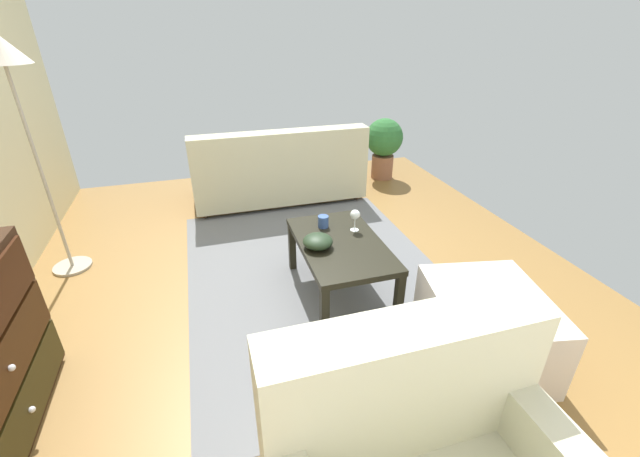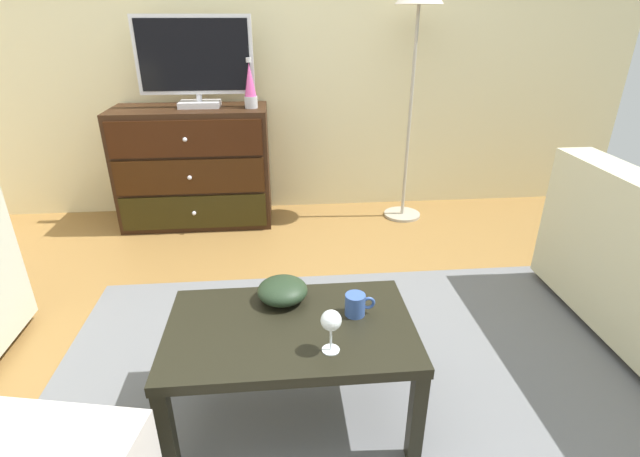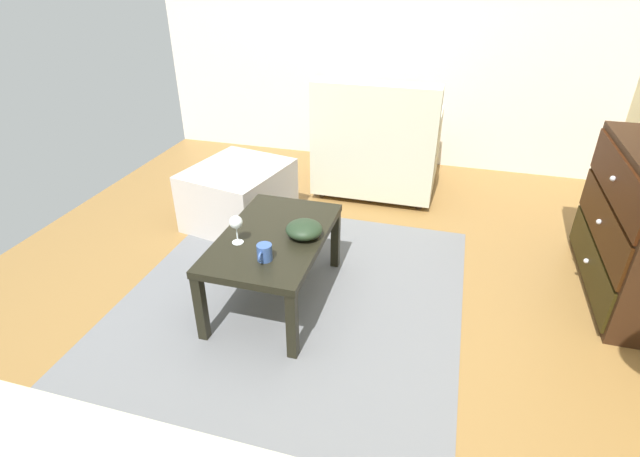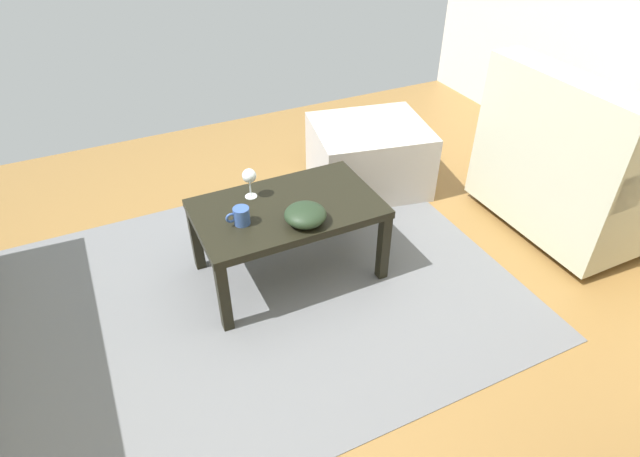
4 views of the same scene
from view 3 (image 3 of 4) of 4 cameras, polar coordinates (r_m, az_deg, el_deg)
ground_plane at (r=2.77m, az=0.34°, el=-10.13°), size 5.40×4.45×0.05m
wall_plain_left at (r=4.57m, az=9.54°, el=24.35°), size 0.12×4.45×2.72m
area_rug at (r=2.66m, az=-5.09°, el=-11.51°), size 2.60×1.90×0.01m
coffee_table at (r=2.66m, az=-5.44°, el=-1.72°), size 0.90×0.55×0.43m
wine_glass at (r=2.52m, az=-9.84°, el=0.62°), size 0.07×0.07×0.16m
mug at (r=2.40m, az=-6.57°, el=-2.83°), size 0.11×0.08×0.08m
bowl_decorative at (r=2.58m, az=-1.88°, el=-0.10°), size 0.20×0.20×0.09m
armchair at (r=4.03m, az=6.81°, el=9.47°), size 0.80×0.95×0.94m
ottoman at (r=3.59m, az=-9.51°, el=3.92°), size 0.80×0.73×0.43m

